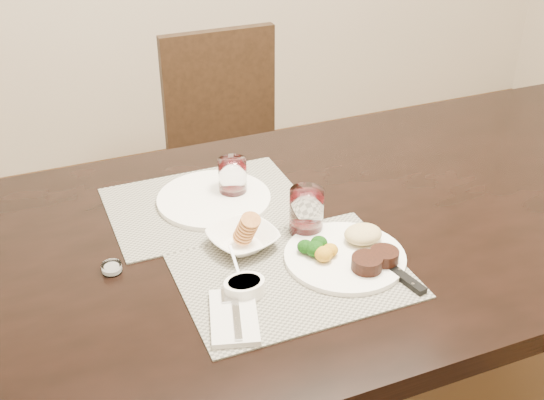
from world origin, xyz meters
name	(u,v)px	position (x,y,z in m)	size (l,w,h in m)	color
dining_table	(356,242)	(0.00, 0.00, 0.67)	(2.00, 1.00, 0.75)	black
chair_far	(231,146)	(0.00, 0.93, 0.50)	(0.42, 0.42, 0.90)	black
placemat_near	(294,276)	(-0.24, -0.17, 0.75)	(0.46, 0.34, 0.00)	gray
placemat_far	(207,204)	(-0.32, 0.17, 0.75)	(0.46, 0.34, 0.00)	gray
dinner_plate	(351,253)	(-0.11, -0.16, 0.77)	(0.26, 0.26, 0.05)	white
napkin_fork	(234,316)	(-0.40, -0.25, 0.76)	(0.13, 0.18, 0.02)	silver
steak_knife	(398,272)	(-0.04, -0.24, 0.76)	(0.05, 0.24, 0.01)	silver
cracker_bowl	(243,238)	(-0.30, -0.03, 0.77)	(0.18, 0.18, 0.06)	white
sauce_ramekin	(244,287)	(-0.36, -0.19, 0.77)	(0.08, 0.12, 0.07)	white
wine_glass_near	(306,213)	(-0.15, -0.03, 0.80)	(0.08, 0.08, 0.11)	silver
far_plate	(214,199)	(-0.30, 0.18, 0.76)	(0.27, 0.27, 0.01)	white
wine_glass_far	(233,179)	(-0.25, 0.19, 0.80)	(0.07, 0.07, 0.10)	silver
salt_cellar	(112,268)	(-0.58, -0.01, 0.76)	(0.04, 0.04, 0.02)	silver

